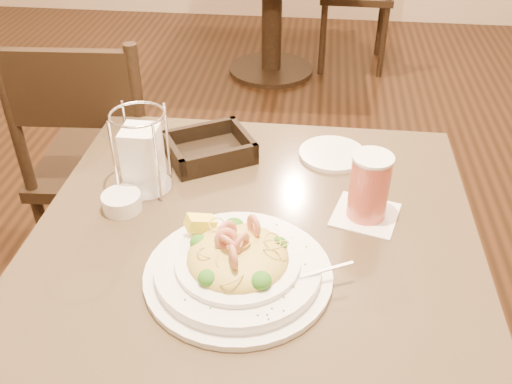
# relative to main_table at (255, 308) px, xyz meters

# --- Properties ---
(main_table) EXTENTS (0.90, 0.90, 0.73)m
(main_table) POSITION_rel_main_table_xyz_m (0.00, 0.00, 0.00)
(main_table) COLOR black
(main_table) RESTS_ON ground
(dining_chair_near) EXTENTS (0.45, 0.45, 0.93)m
(dining_chair_near) POSITION_rel_main_table_xyz_m (-0.56, 0.58, -0.00)
(dining_chair_near) COLOR black
(dining_chair_near) RESTS_ON ground
(pasta_bowl) EXTENTS (0.38, 0.35, 0.11)m
(pasta_bowl) POSITION_rel_main_table_xyz_m (-0.01, -0.14, 0.26)
(pasta_bowl) COLOR white
(pasta_bowl) RESTS_ON main_table
(drink_glass) EXTENTS (0.16, 0.16, 0.15)m
(drink_glass) POSITION_rel_main_table_xyz_m (0.23, 0.07, 0.30)
(drink_glass) COLOR white
(drink_glass) RESTS_ON main_table
(bread_basket) EXTENTS (0.25, 0.23, 0.05)m
(bread_basket) POSITION_rel_main_table_xyz_m (-0.14, 0.27, 0.25)
(bread_basket) COLOR black
(bread_basket) RESTS_ON main_table
(napkin_caddy) EXTENTS (0.12, 0.12, 0.19)m
(napkin_caddy) POSITION_rel_main_table_xyz_m (-0.26, 0.12, 0.31)
(napkin_caddy) COLOR silver
(napkin_caddy) RESTS_ON main_table
(side_plate) EXTENTS (0.21, 0.21, 0.01)m
(side_plate) POSITION_rel_main_table_xyz_m (0.15, 0.30, 0.23)
(side_plate) COLOR white
(side_plate) RESTS_ON main_table
(butter_ramekin) EXTENTS (0.08, 0.08, 0.04)m
(butter_ramekin) POSITION_rel_main_table_xyz_m (-0.29, 0.04, 0.25)
(butter_ramekin) COLOR white
(butter_ramekin) RESTS_ON main_table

